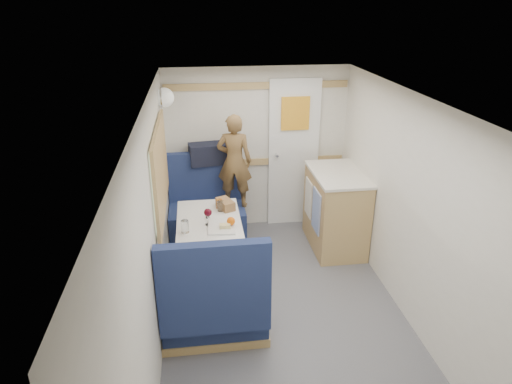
{
  "coord_description": "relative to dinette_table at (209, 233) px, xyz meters",
  "views": [
    {
      "loc": [
        -0.72,
        -3.03,
        2.73
      ],
      "look_at": [
        -0.19,
        0.9,
        1.02
      ],
      "focal_mm": 32.0,
      "sensor_mm": 36.0,
      "label": 1
    }
  ],
  "objects": [
    {
      "name": "floor",
      "position": [
        0.65,
        -1.0,
        -0.57
      ],
      "size": [
        4.5,
        4.5,
        0.0
      ],
      "primitive_type": "plane",
      "color": "#515156",
      "rests_on": "ground"
    },
    {
      "name": "ceiling",
      "position": [
        0.65,
        -1.0,
        1.43
      ],
      "size": [
        4.5,
        4.5,
        0.0
      ],
      "primitive_type": "plane",
      "rotation": [
        3.14,
        0.0,
        0.0
      ],
      "color": "silver",
      "rests_on": "wall_back"
    },
    {
      "name": "wall_back",
      "position": [
        0.65,
        1.25,
        0.43
      ],
      "size": [
        2.2,
        0.02,
        2.0
      ],
      "primitive_type": "cube",
      "color": "silver",
      "rests_on": "floor"
    },
    {
      "name": "wall_left",
      "position": [
        -0.45,
        -1.0,
        0.43
      ],
      "size": [
        0.02,
        4.5,
        2.0
      ],
      "primitive_type": "cube",
      "color": "silver",
      "rests_on": "floor"
    },
    {
      "name": "wall_right",
      "position": [
        1.75,
        -1.0,
        0.43
      ],
      "size": [
        0.02,
        4.5,
        2.0
      ],
      "primitive_type": "cube",
      "color": "silver",
      "rests_on": "floor"
    },
    {
      "name": "oak_trim_low",
      "position": [
        0.65,
        1.23,
        0.28
      ],
      "size": [
        2.15,
        0.02,
        0.08
      ],
      "primitive_type": "cube",
      "color": "#A4804A",
      "rests_on": "wall_back"
    },
    {
      "name": "oak_trim_high",
      "position": [
        0.65,
        1.23,
        1.21
      ],
      "size": [
        2.15,
        0.02,
        0.08
      ],
      "primitive_type": "cube",
      "color": "#A4804A",
      "rests_on": "wall_back"
    },
    {
      "name": "side_window",
      "position": [
        -0.43,
        0.0,
        0.68
      ],
      "size": [
        0.04,
        1.3,
        0.72
      ],
      "primitive_type": "cube",
      "color": "#9DAC92",
      "rests_on": "wall_left"
    },
    {
      "name": "rear_door",
      "position": [
        1.1,
        1.22,
        0.41
      ],
      "size": [
        0.62,
        0.12,
        1.86
      ],
      "color": "white",
      "rests_on": "wall_back"
    },
    {
      "name": "dinette_table",
      "position": [
        0.0,
        0.0,
        0.0
      ],
      "size": [
        0.62,
        0.92,
        0.72
      ],
      "color": "white",
      "rests_on": "floor"
    },
    {
      "name": "bench_far",
      "position": [
        -0.0,
        0.86,
        -0.27
      ],
      "size": [
        0.9,
        0.59,
        1.05
      ],
      "color": "#162149",
      "rests_on": "floor"
    },
    {
      "name": "bench_near",
      "position": [
        -0.0,
        -0.86,
        -0.27
      ],
      "size": [
        0.9,
        0.59,
        1.05
      ],
      "color": "#162149",
      "rests_on": "floor"
    },
    {
      "name": "ledge",
      "position": [
        -0.0,
        1.12,
        0.31
      ],
      "size": [
        0.9,
        0.14,
        0.04
      ],
      "primitive_type": "cube",
      "color": "#A4804A",
      "rests_on": "bench_far"
    },
    {
      "name": "dome_light",
      "position": [
        -0.39,
        0.85,
        1.18
      ],
      "size": [
        0.2,
        0.2,
        0.2
      ],
      "primitive_type": "sphere",
      "color": "white",
      "rests_on": "wall_left"
    },
    {
      "name": "galley_counter",
      "position": [
        1.47,
        0.55,
        -0.1
      ],
      "size": [
        0.57,
        0.92,
        0.92
      ],
      "color": "#A4804A",
      "rests_on": "floor"
    },
    {
      "name": "person",
      "position": [
        0.34,
        0.86,
        0.43
      ],
      "size": [
        0.45,
        0.34,
        1.1
      ],
      "primitive_type": "imported",
      "rotation": [
        0.0,
        0.0,
        2.93
      ],
      "color": "brown",
      "rests_on": "bench_far"
    },
    {
      "name": "duffel_bag",
      "position": [
        0.08,
        1.12,
        0.45
      ],
      "size": [
        0.53,
        0.31,
        0.24
      ],
      "primitive_type": "cube",
      "rotation": [
        0.0,
        0.0,
        0.14
      ],
      "color": "black",
      "rests_on": "ledge"
    },
    {
      "name": "tray",
      "position": [
        0.11,
        -0.2,
        0.16
      ],
      "size": [
        0.27,
        0.35,
        0.02
      ],
      "primitive_type": "cube",
      "rotation": [
        0.0,
        0.0,
        -0.06
      ],
      "color": "white",
      "rests_on": "dinette_table"
    },
    {
      "name": "orange_fruit",
      "position": [
        0.2,
        -0.2,
        0.21
      ],
      "size": [
        0.08,
        0.08,
        0.08
      ],
      "primitive_type": "sphere",
      "color": "orange",
      "rests_on": "tray"
    },
    {
      "name": "cheese_block",
      "position": [
        0.14,
        -0.24,
        0.19
      ],
      "size": [
        0.1,
        0.06,
        0.04
      ],
      "primitive_type": "cube",
      "rotation": [
        0.0,
        0.0,
        -0.0
      ],
      "color": "#F2E88C",
      "rests_on": "tray"
    },
    {
      "name": "wine_glass",
      "position": [
        -0.01,
        -0.13,
        0.28
      ],
      "size": [
        0.08,
        0.08,
        0.17
      ],
      "color": "white",
      "rests_on": "dinette_table"
    },
    {
      "name": "tumbler_left",
      "position": [
        -0.23,
        -0.25,
        0.21
      ],
      "size": [
        0.07,
        0.07,
        0.12
      ],
      "primitive_type": "cylinder",
      "color": "white",
      "rests_on": "dinette_table"
    },
    {
      "name": "tumbler_right",
      "position": [
        0.13,
        0.16,
        0.21
      ],
      "size": [
        0.06,
        0.06,
        0.11
      ],
      "primitive_type": "cylinder",
      "color": "white",
      "rests_on": "dinette_table"
    },
    {
      "name": "beer_glass",
      "position": [
        0.12,
        0.23,
        0.2
      ],
      "size": [
        0.06,
        0.06,
        0.1
      ],
      "primitive_type": "cylinder",
      "color": "#8F4A14",
      "rests_on": "dinette_table"
    },
    {
      "name": "pepper_grinder",
      "position": [
        -0.01,
        0.01,
        0.2
      ],
      "size": [
        0.04,
        0.04,
        0.1
      ],
      "primitive_type": "cylinder",
      "color": "black",
      "rests_on": "dinette_table"
    },
    {
      "name": "bread_loaf",
      "position": [
        0.18,
        0.22,
        0.2
      ],
      "size": [
        0.2,
        0.25,
        0.09
      ],
      "primitive_type": "cube",
      "rotation": [
        0.0,
        0.0,
        0.4
      ],
      "color": "brown",
      "rests_on": "dinette_table"
    }
  ]
}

